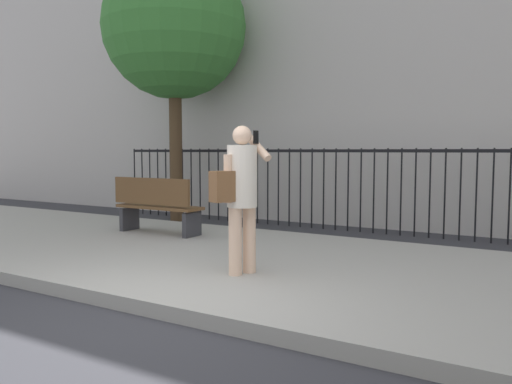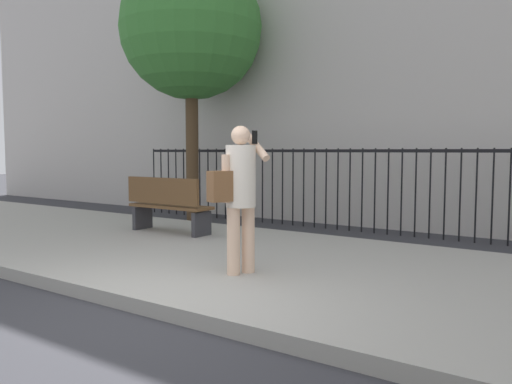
% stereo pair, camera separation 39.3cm
% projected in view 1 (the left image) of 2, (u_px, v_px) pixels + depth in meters
% --- Properties ---
extents(ground_plane, '(60.00, 60.00, 0.00)m').
position_uv_depth(ground_plane, '(152.00, 319.00, 4.78)').
color(ground_plane, '#333338').
extents(sidewalk, '(28.00, 4.40, 0.15)m').
position_uv_depth(sidewalk, '(270.00, 266.00, 6.65)').
color(sidewalk, '#9E9B93').
rests_on(sidewalk, ground).
extents(iron_fence, '(12.03, 0.04, 1.60)m').
position_uv_depth(iron_fence, '(367.00, 179.00, 9.72)').
color(iron_fence, black).
rests_on(iron_fence, ground).
extents(pedestrian_on_phone, '(0.53, 0.72, 1.68)m').
position_uv_depth(pedestrian_on_phone, '(240.00, 189.00, 5.81)').
color(pedestrian_on_phone, beige).
rests_on(pedestrian_on_phone, sidewalk).
extents(street_bench, '(1.60, 0.45, 0.95)m').
position_uv_depth(street_bench, '(156.00, 204.00, 8.68)').
color(street_bench, brown).
rests_on(street_bench, sidewalk).
extents(street_tree_near, '(3.09, 3.09, 5.76)m').
position_uv_depth(street_tree_near, '(174.00, 28.00, 11.10)').
color(street_tree_near, '#4C3823').
rests_on(street_tree_near, ground).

